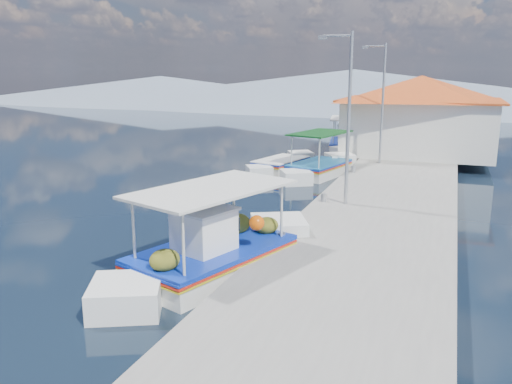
% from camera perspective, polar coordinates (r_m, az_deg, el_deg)
% --- Properties ---
extents(ground, '(160.00, 160.00, 0.00)m').
position_cam_1_polar(ground, '(18.88, -5.40, -2.93)').
color(ground, black).
rests_on(ground, ground).
extents(quay, '(5.00, 44.00, 0.50)m').
position_cam_1_polar(quay, '(22.92, 14.81, 0.23)').
color(quay, gray).
rests_on(quay, ground).
extents(bollards, '(0.20, 17.20, 0.30)m').
position_cam_1_polar(bollards, '(22.41, 9.33, 1.25)').
color(bollards, '#A5A8AD').
rests_on(bollards, quay).
extents(main_caique, '(3.89, 7.40, 2.57)m').
position_cam_1_polar(main_caique, '(13.86, -4.68, -6.83)').
color(main_caique, white).
rests_on(main_caique, ground).
extents(caique_green_canopy, '(2.96, 6.31, 2.43)m').
position_cam_1_polar(caique_green_canopy, '(26.54, 6.89, 2.56)').
color(caique_green_canopy, white).
rests_on(caique_green_canopy, ground).
extents(caique_blue_hull, '(2.57, 5.67, 1.03)m').
position_cam_1_polar(caique_blue_hull, '(27.43, 2.73, 2.82)').
color(caique_blue_hull, white).
rests_on(caique_blue_hull, ground).
extents(caique_far, '(2.80, 6.80, 2.42)m').
position_cam_1_polar(caique_far, '(34.82, 9.82, 5.15)').
color(caique_far, white).
rests_on(caique_far, ground).
extents(harbor_building, '(10.49, 10.49, 4.40)m').
position_cam_1_polar(harbor_building, '(31.42, 17.41, 8.16)').
color(harbor_building, silver).
rests_on(harbor_building, quay).
extents(lamp_post_near, '(1.21, 0.14, 6.00)m').
position_cam_1_polar(lamp_post_near, '(18.66, 9.83, 8.78)').
color(lamp_post_near, '#A5A8AD').
rests_on(lamp_post_near, quay).
extents(lamp_post_far, '(1.21, 0.14, 6.00)m').
position_cam_1_polar(lamp_post_far, '(27.53, 13.48, 10.00)').
color(lamp_post_far, '#A5A8AD').
rests_on(lamp_post_far, quay).
extents(mountain_ridge, '(171.40, 96.00, 5.50)m').
position_cam_1_polar(mountain_ridge, '(72.36, 19.74, 9.97)').
color(mountain_ridge, slate).
rests_on(mountain_ridge, ground).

